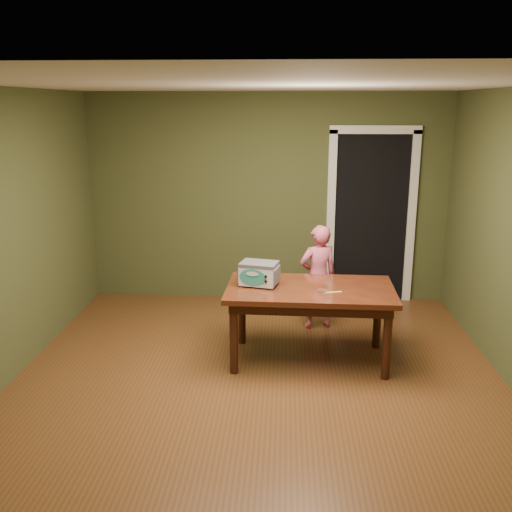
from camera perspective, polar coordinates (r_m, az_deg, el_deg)
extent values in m
plane|color=brown|center=(5.22, 0.12, -13.04)|extent=(5.00, 5.00, 0.00)
cube|color=#3D4625|center=(7.20, 1.13, 5.78)|extent=(4.50, 0.02, 2.60)
cube|color=#3D4625|center=(2.40, -2.94, -13.62)|extent=(4.50, 0.02, 2.60)
cube|color=white|center=(4.61, 0.14, 16.84)|extent=(4.50, 5.00, 0.02)
cube|color=black|center=(7.61, 11.05, 4.09)|extent=(0.90, 0.60, 2.10)
cube|color=black|center=(7.30, 11.39, 3.62)|extent=(0.90, 0.02, 2.10)
cube|color=white|center=(7.23, 7.47, 3.68)|extent=(0.10, 0.06, 2.20)
cube|color=white|center=(7.38, 15.25, 3.51)|extent=(0.10, 0.06, 2.20)
cube|color=white|center=(7.16, 11.86, 12.27)|extent=(1.10, 0.06, 0.10)
cube|color=#3A190D|center=(5.50, 5.44, -3.38)|extent=(1.63, 0.95, 0.05)
cube|color=black|center=(5.52, 5.43, -4.12)|extent=(1.50, 0.83, 0.10)
cylinder|color=black|center=(5.34, -2.24, -8.20)|extent=(0.08, 0.08, 0.70)
cylinder|color=black|center=(5.98, -1.42, -5.57)|extent=(0.08, 0.08, 0.70)
cylinder|color=black|center=(5.36, 12.96, -8.49)|extent=(0.08, 0.08, 0.70)
cylinder|color=black|center=(6.00, 12.06, -5.85)|extent=(0.08, 0.08, 0.70)
cylinder|color=#4C4F54|center=(5.48, -1.38, -3.00)|extent=(0.02, 0.02, 0.01)
cylinder|color=#4C4F54|center=(5.65, -0.81, -2.45)|extent=(0.02, 0.02, 0.01)
cylinder|color=#4C4F54|center=(5.41, 1.48, -3.27)|extent=(0.02, 0.02, 0.01)
cylinder|color=#4C4F54|center=(5.58, 1.97, -2.69)|extent=(0.02, 0.02, 0.01)
cube|color=silver|center=(5.50, 0.31, -1.82)|extent=(0.39, 0.32, 0.19)
cube|color=#4C4F54|center=(5.47, 0.31, -0.78)|extent=(0.40, 0.32, 0.03)
cube|color=#4C4F54|center=(5.55, -1.46, -1.66)|extent=(0.07, 0.22, 0.15)
cube|color=#4C4F54|center=(5.45, 2.12, -1.97)|extent=(0.07, 0.22, 0.15)
ellipsoid|color=teal|center=(5.39, -0.36, -2.16)|extent=(0.25, 0.07, 0.16)
cylinder|color=black|center=(5.35, 0.99, -2.07)|extent=(0.03, 0.02, 0.02)
cylinder|color=black|center=(5.36, 0.98, -2.57)|extent=(0.02, 0.02, 0.02)
cylinder|color=silver|center=(5.36, 6.72, -3.49)|extent=(0.10, 0.10, 0.02)
cylinder|color=#482518|center=(5.36, 6.72, -3.42)|extent=(0.09, 0.09, 0.01)
cube|color=#E5D063|center=(5.35, 7.64, -3.63)|extent=(0.18, 0.07, 0.01)
imported|color=#D85875|center=(6.36, 6.22, -2.11)|extent=(0.50, 0.40, 1.18)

